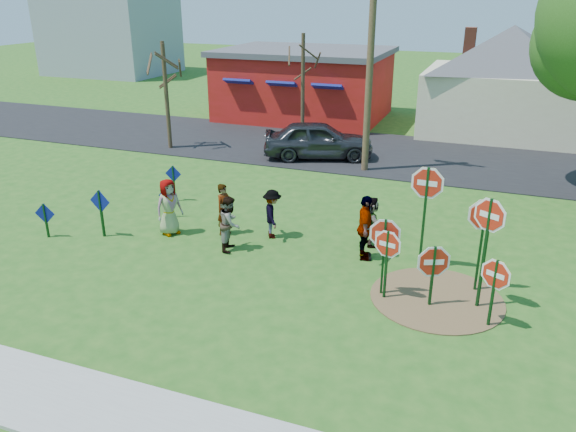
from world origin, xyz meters
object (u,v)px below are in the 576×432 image
(stop_sign_d, at_px, (484,223))
(person_a, at_px, (169,207))
(stop_sign_b, at_px, (426,192))
(utility_pole, at_px, (370,56))
(suv, at_px, (318,140))
(stop_sign_a, at_px, (387,250))
(stop_sign_c, at_px, (488,228))
(person_b, at_px, (224,209))

(stop_sign_d, height_order, person_a, stop_sign_d)
(stop_sign_b, relative_size, utility_pole, 0.34)
(utility_pole, bearing_deg, suv, 156.29)
(stop_sign_a, bearing_deg, person_a, -177.75)
(stop_sign_d, bearing_deg, stop_sign_a, -157.99)
(stop_sign_b, bearing_deg, stop_sign_d, -23.33)
(stop_sign_d, height_order, suv, stop_sign_d)
(stop_sign_c, relative_size, person_b, 1.78)
(stop_sign_c, xyz_separation_m, suv, (-7.42, 10.75, -1.16))
(stop_sign_b, distance_m, utility_pole, 9.22)
(person_a, bearing_deg, stop_sign_c, -70.01)
(stop_sign_a, relative_size, stop_sign_c, 0.66)
(stop_sign_a, height_order, stop_sign_c, stop_sign_c)
(stop_sign_a, distance_m, stop_sign_d, 2.42)
(stop_sign_c, relative_size, person_a, 1.64)
(suv, bearing_deg, person_b, 159.69)
(stop_sign_a, bearing_deg, stop_sign_c, 25.00)
(suv, bearing_deg, utility_pole, -133.35)
(stop_sign_d, relative_size, suv, 0.53)
(suv, relative_size, utility_pole, 0.54)
(stop_sign_c, relative_size, suv, 0.60)
(stop_sign_b, height_order, person_b, stop_sign_b)
(stop_sign_b, bearing_deg, person_b, -179.24)
(utility_pole, bearing_deg, person_a, -115.41)
(person_a, xyz_separation_m, suv, (1.68, 9.57, -0.02))
(person_b, bearing_deg, utility_pole, -1.19)
(stop_sign_c, height_order, person_b, stop_sign_c)
(stop_sign_c, distance_m, person_a, 9.25)
(stop_sign_d, xyz_separation_m, person_b, (-7.42, 0.96, -1.03))
(suv, bearing_deg, stop_sign_d, -163.31)
(stop_sign_a, distance_m, utility_pole, 11.02)
(stop_sign_c, xyz_separation_m, person_b, (-7.53, 1.76, -1.21))
(stop_sign_c, height_order, stop_sign_d, stop_sign_c)
(stop_sign_d, bearing_deg, suv, 118.30)
(stop_sign_b, height_order, utility_pole, utility_pole)
(stop_sign_d, xyz_separation_m, suv, (-7.32, 9.95, -0.97))
(person_a, xyz_separation_m, person_b, (1.58, 0.58, -0.07))
(person_b, bearing_deg, stop_sign_b, -76.15)
(stop_sign_b, xyz_separation_m, person_a, (-7.52, -0.35, -1.29))
(suv, bearing_deg, person_a, 150.38)
(stop_sign_b, height_order, stop_sign_d, stop_sign_b)
(person_b, height_order, utility_pole, utility_pole)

